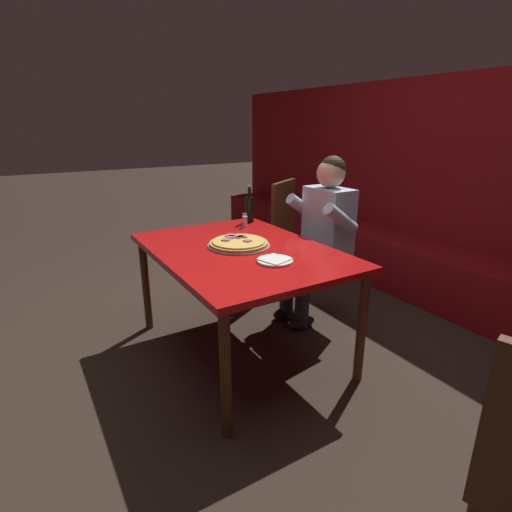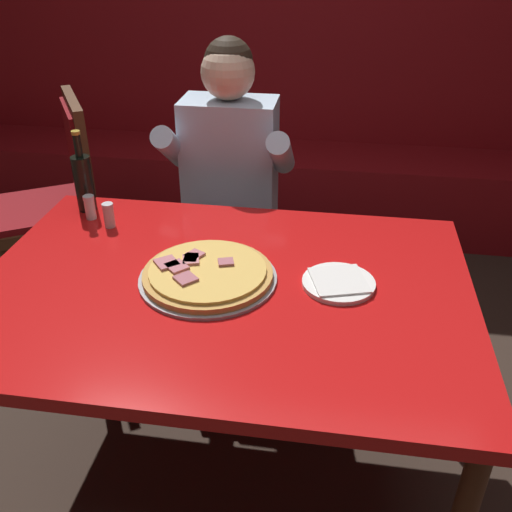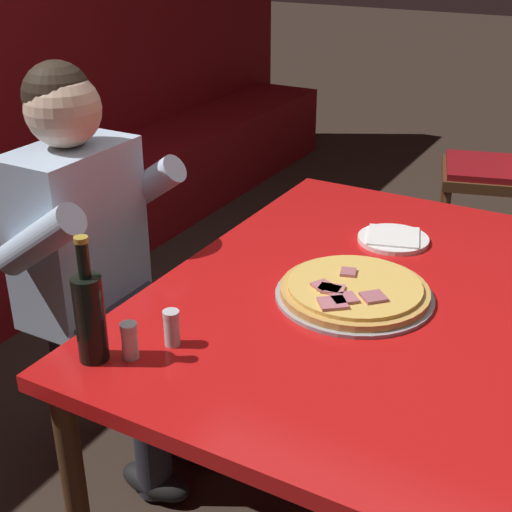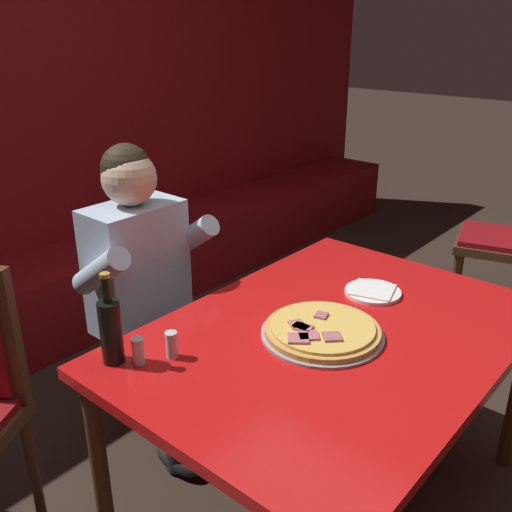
% 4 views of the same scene
% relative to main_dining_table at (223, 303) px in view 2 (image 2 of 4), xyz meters
% --- Properties ---
extents(ground_plane, '(24.00, 24.00, 0.00)m').
position_rel_main_dining_table_xyz_m(ground_plane, '(0.00, 0.00, -0.67)').
color(ground_plane, '#33261E').
extents(booth_wall_panel, '(6.80, 0.16, 1.90)m').
position_rel_main_dining_table_xyz_m(booth_wall_panel, '(0.00, 2.18, 0.28)').
color(booth_wall_panel, maroon).
rests_on(booth_wall_panel, ground_plane).
extents(booth_bench, '(6.46, 0.48, 0.46)m').
position_rel_main_dining_table_xyz_m(booth_bench, '(0.00, 1.86, -0.44)').
color(booth_bench, maroon).
rests_on(booth_bench, ground_plane).
extents(main_dining_table, '(1.43, 1.02, 0.74)m').
position_rel_main_dining_table_xyz_m(main_dining_table, '(0.00, 0.00, 0.00)').
color(main_dining_table, '#4C2D19').
rests_on(main_dining_table, ground_plane).
extents(pizza, '(0.40, 0.40, 0.05)m').
position_rel_main_dining_table_xyz_m(pizza, '(-0.05, 0.01, 0.09)').
color(pizza, '#9E9EA3').
rests_on(pizza, main_dining_table).
extents(plate_white_paper, '(0.21, 0.21, 0.02)m').
position_rel_main_dining_table_xyz_m(plate_white_paper, '(0.33, 0.04, 0.08)').
color(plate_white_paper, white).
rests_on(plate_white_paper, main_dining_table).
extents(beer_bottle, '(0.07, 0.07, 0.29)m').
position_rel_main_dining_table_xyz_m(beer_bottle, '(-0.58, 0.41, 0.18)').
color(beer_bottle, black).
rests_on(beer_bottle, main_dining_table).
extents(shaker_oregano, '(0.04, 0.04, 0.09)m').
position_rel_main_dining_table_xyz_m(shaker_oregano, '(-0.54, 0.34, 0.11)').
color(shaker_oregano, silver).
rests_on(shaker_oregano, main_dining_table).
extents(shaker_parmesan, '(0.04, 0.04, 0.09)m').
position_rel_main_dining_table_xyz_m(shaker_parmesan, '(-0.45, 0.29, 0.11)').
color(shaker_parmesan, silver).
rests_on(shaker_parmesan, main_dining_table).
extents(diner_seated_blue_shirt, '(0.53, 0.53, 1.27)m').
position_rel_main_dining_table_xyz_m(diner_seated_blue_shirt, '(-0.14, 0.76, 0.03)').
color(diner_seated_blue_shirt, black).
rests_on(diner_seated_blue_shirt, ground_plane).
extents(dining_chair_by_booth, '(0.60, 0.60, 1.00)m').
position_rel_main_dining_table_xyz_m(dining_chair_by_booth, '(-0.93, 0.85, -0.09)').
color(dining_chair_by_booth, '#4C2D19').
rests_on(dining_chair_by_booth, ground_plane).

